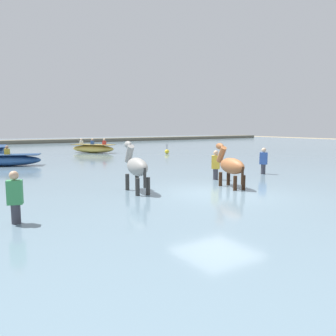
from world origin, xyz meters
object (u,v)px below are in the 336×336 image
Objects in this scene: person_onlooker_left at (15,205)px; channel_buoy at (167,151)px; boat_far_offshore at (93,148)px; person_wading_mid at (216,169)px; horse_trailing_chestnut at (231,167)px; horse_lead_grey at (136,168)px; person_onlooker_right at (263,165)px; boat_mid_channel at (7,160)px.

channel_buoy is at bearing 47.01° from person_onlooker_left.
boat_far_offshore is 15.94m from person_wading_mid.
horse_trailing_chestnut reaches higher than person_onlooker_left.
person_onlooker_left is (-3.97, -1.78, -0.37)m from horse_lead_grey.
horse_trailing_chestnut reaches higher than channel_buoy.
horse_trailing_chestnut reaches higher than person_onlooker_right.
person_onlooker_right is (9.23, -9.79, 0.11)m from boat_mid_channel.
person_wading_mid is 2.08× the size of channel_buoy.
person_onlooker_right is at bearing -46.68° from boat_mid_channel.
person_onlooker_right is 12.03m from channel_buoy.
horse_lead_grey is 1.28× the size of person_onlooker_left.
boat_mid_channel is at bearing 122.87° from person_wading_mid.
person_onlooker_right is (6.78, 0.59, -0.37)m from horse_lead_grey.
boat_mid_channel reaches higher than channel_buoy.
person_onlooker_right and person_onlooker_left have the same top height.
channel_buoy is at bearing 78.30° from person_onlooker_right.
person_wading_mid is 1.00× the size of person_onlooker_left.
channel_buoy is (9.22, 12.37, -0.62)m from horse_lead_grey.
horse_trailing_chestnut is at bearing -95.16° from boat_far_offshore.
boat_mid_channel is 4.66× the size of channel_buoy.
boat_far_offshore is 1.00× the size of boat_mid_channel.
channel_buoy is (13.19, 14.15, -0.25)m from person_onlooker_left.
person_wading_mid is (6.36, -9.84, 0.11)m from boat_mid_channel.
person_onlooker_right is 11.01m from person_onlooker_left.
person_wading_mid and person_onlooker_right have the same top height.
person_onlooker_right reaches higher than boat_far_offshore.
boat_far_offshore is 6.07m from channel_buoy.
horse_trailing_chestnut reaches higher than boat_mid_channel.
person_wading_mid is at bearing -93.03° from boat_far_offshore.
horse_trailing_chestnut is 0.54× the size of boat_mid_channel.
horse_trailing_chestnut reaches higher than person_wading_mid.
boat_far_offshore reaches higher than channel_buoy.
boat_mid_channel is 2.24× the size of person_onlooker_left.
boat_mid_channel is (-7.20, -6.08, -0.03)m from boat_far_offshore.
horse_trailing_chestnut is 12.79m from boat_mid_channel.
horse_trailing_chestnut is 1.21× the size of person_wading_mid.
channel_buoy is (4.47, -4.10, -0.17)m from boat_far_offshore.
horse_lead_grey is 17.14m from boat_far_offshore.
person_wading_mid is at bearing -57.13° from boat_mid_channel.
horse_trailing_chestnut is 1.21× the size of person_onlooker_left.
horse_trailing_chestnut is 14.77m from channel_buoy.
person_wading_mid is at bearing 65.72° from horse_trailing_chestnut.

